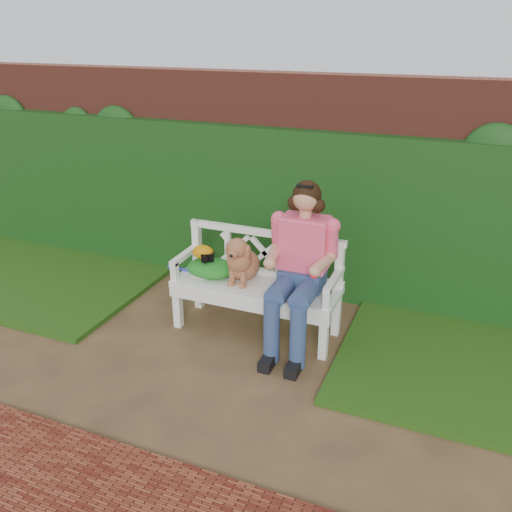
% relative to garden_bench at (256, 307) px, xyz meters
% --- Properties ---
extents(ground, '(60.00, 60.00, 0.00)m').
position_rel_garden_bench_xyz_m(ground, '(-0.28, -0.74, -0.24)').
color(ground, '#472F1E').
extents(brick_wall, '(10.00, 0.30, 2.20)m').
position_rel_garden_bench_xyz_m(brick_wall, '(-0.28, 1.16, 0.86)').
color(brick_wall, brown).
rests_on(brick_wall, ground).
extents(ivy_hedge, '(10.00, 0.18, 1.70)m').
position_rel_garden_bench_xyz_m(ivy_hedge, '(-0.28, 0.94, 0.61)').
color(ivy_hedge, '#154012').
rests_on(ivy_hedge, ground).
extents(grass_left, '(2.60, 2.00, 0.05)m').
position_rel_garden_bench_xyz_m(grass_left, '(-2.68, 0.16, -0.21)').
color(grass_left, black).
rests_on(grass_left, ground).
extents(grass_right, '(2.60, 2.00, 0.05)m').
position_rel_garden_bench_xyz_m(grass_right, '(2.12, 0.16, -0.21)').
color(grass_right, black).
rests_on(grass_right, ground).
extents(brick_paving, '(4.00, 1.20, 0.03)m').
position_rel_garden_bench_xyz_m(brick_paving, '(-0.28, -2.34, -0.22)').
color(brick_paving, '#551911').
rests_on(brick_paving, ground).
extents(garden_bench, '(1.59, 0.62, 0.48)m').
position_rel_garden_bench_xyz_m(garden_bench, '(0.00, 0.00, 0.00)').
color(garden_bench, white).
rests_on(garden_bench, ground).
extents(seated_woman, '(0.75, 0.92, 1.47)m').
position_rel_garden_bench_xyz_m(seated_woman, '(0.43, -0.02, 0.49)').
color(seated_woman, '#E74B7A').
rests_on(seated_woman, ground).
extents(dog, '(0.40, 0.48, 0.45)m').
position_rel_garden_bench_xyz_m(dog, '(-0.14, 0.02, 0.47)').
color(dog, olive).
rests_on(dog, garden_bench).
extents(tennis_racket, '(0.60, 0.41, 0.03)m').
position_rel_garden_bench_xyz_m(tennis_racket, '(-0.55, -0.00, 0.25)').
color(tennis_racket, silver).
rests_on(tennis_racket, garden_bench).
extents(green_bag, '(0.56, 0.51, 0.16)m').
position_rel_garden_bench_xyz_m(green_bag, '(-0.45, 0.00, 0.32)').
color(green_bag, green).
rests_on(green_bag, garden_bench).
extents(camera_item, '(0.13, 0.12, 0.08)m').
position_rel_garden_bench_xyz_m(camera_item, '(-0.47, -0.01, 0.43)').
color(camera_item, black).
rests_on(camera_item, green_bag).
extents(baseball_glove, '(0.23, 0.18, 0.13)m').
position_rel_garden_bench_xyz_m(baseball_glove, '(-0.53, 0.00, 0.46)').
color(baseball_glove, '#C17508').
rests_on(baseball_glove, green_bag).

